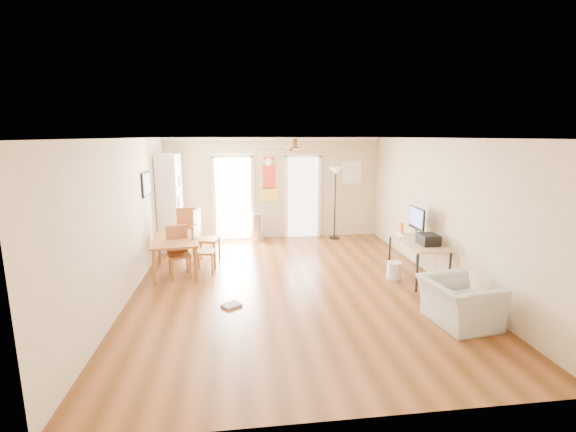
{
  "coord_description": "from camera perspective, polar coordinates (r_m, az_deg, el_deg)",
  "views": [
    {
      "loc": [
        -0.92,
        -6.72,
        2.64
      ],
      "look_at": [
        0.0,
        0.6,
        1.15
      ],
      "focal_mm": 24.84,
      "sensor_mm": 36.0,
      "label": 1
    }
  ],
  "objects": [
    {
      "name": "floor",
      "position": [
        7.27,
        0.6,
        -9.85
      ],
      "size": [
        7.0,
        7.0,
        0.0
      ],
      "primitive_type": "plane",
      "color": "brown",
      "rests_on": "ground"
    },
    {
      "name": "ceiling",
      "position": [
        6.78,
        0.65,
        11.09
      ],
      "size": [
        5.5,
        7.0,
        0.0
      ],
      "primitive_type": null,
      "color": "silver",
      "rests_on": "floor"
    },
    {
      "name": "wall_back",
      "position": [
        10.35,
        -2.01,
        3.96
      ],
      "size": [
        5.5,
        0.04,
        2.6
      ],
      "primitive_type": null,
      "color": "beige",
      "rests_on": "floor"
    },
    {
      "name": "wall_front",
      "position": [
        3.6,
        8.31,
        -10.49
      ],
      "size": [
        5.5,
        0.04,
        2.6
      ],
      "primitive_type": null,
      "color": "beige",
      "rests_on": "floor"
    },
    {
      "name": "wall_left",
      "position": [
        7.09,
        -21.98,
        -0.31
      ],
      "size": [
        0.04,
        7.0,
        2.6
      ],
      "primitive_type": null,
      "color": "beige",
      "rests_on": "floor"
    },
    {
      "name": "wall_right",
      "position": [
        7.77,
        21.15,
        0.72
      ],
      "size": [
        0.04,
        7.0,
        2.6
      ],
      "primitive_type": null,
      "color": "beige",
      "rests_on": "floor"
    },
    {
      "name": "crown_molding",
      "position": [
        6.78,
        0.64,
        10.75
      ],
      "size": [
        5.5,
        7.0,
        0.08
      ],
      "primitive_type": null,
      "color": "white",
      "rests_on": "wall_back"
    },
    {
      "name": "kitchen_doorway",
      "position": [
        10.33,
        -7.81,
        2.45
      ],
      "size": [
        0.9,
        0.1,
        2.1
      ],
      "primitive_type": null,
      "color": "white",
      "rests_on": "wall_back"
    },
    {
      "name": "bathroom_doorway",
      "position": [
        10.46,
        2.1,
        2.66
      ],
      "size": [
        0.8,
        0.1,
        2.1
      ],
      "primitive_type": null,
      "color": "white",
      "rests_on": "wall_back"
    },
    {
      "name": "wall_decal",
      "position": [
        10.29,
        -2.71,
        5.32
      ],
      "size": [
        0.46,
        0.03,
        1.1
      ],
      "primitive_type": "cube",
      "color": "red",
      "rests_on": "wall_back"
    },
    {
      "name": "ac_grille",
      "position": [
        10.65,
        9.1,
        6.21
      ],
      "size": [
        0.5,
        0.04,
        0.6
      ],
      "primitive_type": "cube",
      "color": "white",
      "rests_on": "wall_back"
    },
    {
      "name": "framed_poster",
      "position": [
        8.37,
        -19.63,
        4.31
      ],
      "size": [
        0.04,
        0.66,
        0.48
      ],
      "primitive_type": "cube",
      "color": "black",
      "rests_on": "wall_left"
    },
    {
      "name": "ceiling_fan",
      "position": [
        6.49,
        1.01,
        9.57
      ],
      "size": [
        1.24,
        1.24,
        0.2
      ],
      "primitive_type": null,
      "color": "#593819",
      "rests_on": "ceiling"
    },
    {
      "name": "bookshelf",
      "position": [
        9.69,
        -16.51,
        1.89
      ],
      "size": [
        0.71,
        1.09,
        2.23
      ],
      "primitive_type": null,
      "rotation": [
        0.0,
        0.0,
        0.29
      ],
      "color": "silver",
      "rests_on": "floor"
    },
    {
      "name": "dining_table",
      "position": [
        8.08,
        -15.68,
        -5.46
      ],
      "size": [
        1.0,
        1.49,
        0.7
      ],
      "primitive_type": null,
      "rotation": [
        0.0,
        0.0,
        0.11
      ],
      "color": "#94592F",
      "rests_on": "floor"
    },
    {
      "name": "dining_chair_right_a",
      "position": [
        8.53,
        -11.54,
        -2.9
      ],
      "size": [
        0.55,
        0.55,
        1.13
      ],
      "primitive_type": null,
      "rotation": [
        0.0,
        0.0,
        1.36
      ],
      "color": "#AD7738",
      "rests_on": "floor"
    },
    {
      "name": "dining_chair_right_b",
      "position": [
        7.96,
        -11.83,
        -4.63
      ],
      "size": [
        0.43,
        0.43,
        0.95
      ],
      "primitive_type": null,
      "rotation": [
        0.0,
        0.0,
        1.45
      ],
      "color": "olive",
      "rests_on": "floor"
    },
    {
      "name": "dining_chair_near",
      "position": [
        7.81,
        -15.34,
        -5.06
      ],
      "size": [
        0.49,
        0.49,
        0.96
      ],
      "primitive_type": null,
      "rotation": [
        0.0,
        0.0,
        0.3
      ],
      "color": "#965D30",
      "rests_on": "floor"
    },
    {
      "name": "dining_chair_far",
      "position": [
        9.33,
        -14.11,
        -1.94
      ],
      "size": [
        0.48,
        0.48,
        1.08
      ],
      "primitive_type": null,
      "rotation": [
        0.0,
        0.0,
        3.22
      ],
      "color": "#9E6733",
      "rests_on": "floor"
    },
    {
      "name": "trash_can",
      "position": [
        10.16,
        -4.48,
        -1.6
      ],
      "size": [
        0.39,
        0.39,
        0.71
      ],
      "primitive_type": "cylinder",
      "rotation": [
        0.0,
        0.0,
        -0.21
      ],
      "color": "silver",
      "rests_on": "floor"
    },
    {
      "name": "torchiere_lamp",
      "position": [
        10.33,
        6.74,
        1.81
      ],
      "size": [
        0.41,
        0.41,
        1.86
      ],
      "primitive_type": null,
      "rotation": [
        0.0,
        0.0,
        0.2
      ],
      "color": "black",
      "rests_on": "floor"
    },
    {
      "name": "computer_desk",
      "position": [
        7.85,
        18.03,
        -6.05
      ],
      "size": [
        0.67,
        1.34,
        0.72
      ],
      "primitive_type": null,
      "color": "tan",
      "rests_on": "floor"
    },
    {
      "name": "imac",
      "position": [
        8.05,
        17.91,
        -0.86
      ],
      "size": [
        0.13,
        0.63,
        0.58
      ],
      "primitive_type": null,
      "rotation": [
        0.0,
        0.0,
        0.08
      ],
      "color": "black",
      "rests_on": "computer_desk"
    },
    {
      "name": "keyboard",
      "position": [
        8.12,
        15.68,
        -2.68
      ],
      "size": [
        0.2,
        0.38,
        0.01
      ],
      "primitive_type": "cube",
      "rotation": [
        0.0,
        0.0,
        -0.24
      ],
      "color": "white",
      "rests_on": "computer_desk"
    },
    {
      "name": "printer",
      "position": [
        7.59,
        19.46,
        -3.18
      ],
      "size": [
        0.32,
        0.37,
        0.19
      ],
      "primitive_type": "cube",
      "rotation": [
        0.0,
        0.0,
        0.0
      ],
      "color": "black",
      "rests_on": "computer_desk"
    },
    {
      "name": "orange_bottle",
      "position": [
        8.26,
        15.97,
        -1.7
      ],
      "size": [
        0.09,
        0.09,
        0.22
      ],
      "primitive_type": "cylinder",
      "rotation": [
        0.0,
        0.0,
        -0.27
      ],
      "color": "orange",
      "rests_on": "computer_desk"
    },
    {
      "name": "wastebasket_a",
      "position": [
        7.81,
        14.94,
        -7.51
      ],
      "size": [
        0.34,
        0.34,
        0.32
      ],
      "primitive_type": "cylinder",
      "rotation": [
        0.0,
        0.0,
        0.26
      ],
      "color": "silver",
      "rests_on": "floor"
    },
    {
      "name": "floor_cloth",
      "position": [
        6.48,
        -8.08,
        -12.53
      ],
      "size": [
        0.35,
        0.33,
        0.04
      ],
      "primitive_type": "cube",
      "rotation": [
        0.0,
        0.0,
        0.59
      ],
      "color": "#A2A19C",
      "rests_on": "floor"
    },
    {
      "name": "armchair",
      "position": [
        6.27,
        23.25,
        -11.27
      ],
      "size": [
        0.97,
        1.08,
        0.63
      ],
      "primitive_type": "imported",
      "rotation": [
        0.0,
        0.0,
        1.7
      ],
      "color": "#ADADA8",
      "rests_on": "floor"
    }
  ]
}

